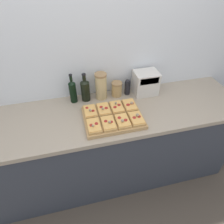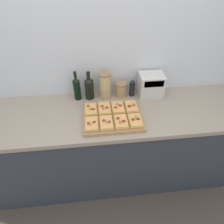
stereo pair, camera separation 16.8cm
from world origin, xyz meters
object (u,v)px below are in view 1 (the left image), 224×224
Objects in this scene: cutting_board at (113,117)px; grain_jar_tall at (101,86)px; olive_oil_bottle at (73,91)px; pepper_mill at (127,87)px; toaster_oven at (146,83)px; wine_bottle at (85,90)px; grain_jar_short at (117,89)px.

grain_jar_tall reaches higher than cutting_board.
grain_jar_tall is (0.26, -0.00, 0.01)m from olive_oil_bottle.
grain_jar_tall reaches higher than pepper_mill.
wine_bottle is at bearing 177.61° from toaster_oven.
pepper_mill is 0.18m from toaster_oven.
cutting_board is 0.51m from toaster_oven.
pepper_mill is at bearing -0.00° from olive_oil_bottle.
olive_oil_bottle is 0.11m from wine_bottle.
grain_jar_tall is at bearing 180.00° from pepper_mill.
toaster_oven is (0.58, -0.02, 0.00)m from wine_bottle.
grain_jar_tall is 1.80× the size of grain_jar_short.
olive_oil_bottle reaches higher than wine_bottle.
grain_jar_tall is (-0.03, 0.33, 0.11)m from cutting_board.
toaster_oven is (0.40, 0.30, 0.10)m from cutting_board.
grain_jar_short is (0.15, 0.00, -0.06)m from grain_jar_tall.
wine_bottle is 1.08× the size of grain_jar_tall.
grain_jar_short is (0.30, 0.00, -0.04)m from wine_bottle.
grain_jar_short reaches higher than cutting_board.
cutting_board is at bearing -84.42° from grain_jar_tall.
wine_bottle is (-0.18, 0.33, 0.10)m from cutting_board.
grain_jar_tall is 0.16m from grain_jar_short.
grain_jar_tall is 1.56× the size of pepper_mill.
grain_jar_tall is at bearing 180.00° from grain_jar_short.
pepper_mill is (0.41, 0.00, -0.03)m from wine_bottle.
olive_oil_bottle reaches higher than pepper_mill.
pepper_mill is at bearing 0.00° from wine_bottle.
olive_oil_bottle reaches higher than cutting_board.
olive_oil_bottle is at bearing 132.00° from cutting_board.
cutting_board is 0.35m from grain_jar_short.
toaster_oven reaches higher than grain_jar_short.
olive_oil_bottle is at bearing 178.01° from toaster_oven.
toaster_oven is at bearing 37.16° from cutting_board.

